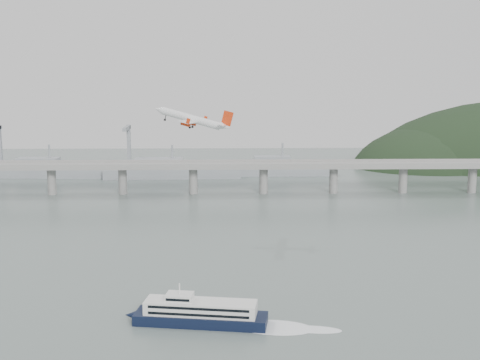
{
  "coord_description": "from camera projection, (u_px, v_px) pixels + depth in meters",
  "views": [
    {
      "loc": [
        -6.76,
        -248.4,
        90.96
      ],
      "look_at": [
        0.0,
        55.0,
        36.0
      ],
      "focal_mm": 48.0,
      "sensor_mm": 36.0,
      "label": 1
    }
  ],
  "objects": [
    {
      "name": "airliner",
      "position": [
        193.0,
        119.0,
        334.09
      ],
      "size": [
        42.44,
        38.8,
        13.71
      ],
      "rotation": [
        0.05,
        -0.25,
        2.94
      ],
      "color": "silver",
      "rests_on": "ground"
    },
    {
      "name": "ground",
      "position": [
        243.0,
        291.0,
        260.72
      ],
      "size": [
        900.0,
        900.0,
        0.0
      ],
      "primitive_type": "plane",
      "color": "#576561",
      "rests_on": "ground"
    },
    {
      "name": "distant_fleet",
      "position": [
        42.0,
        171.0,
        516.97
      ],
      "size": [
        453.0,
        60.9,
        40.0
      ],
      "color": "gray",
      "rests_on": "ground"
    },
    {
      "name": "ferry",
      "position": [
        201.0,
        313.0,
        227.18
      ],
      "size": [
        77.5,
        21.93,
        14.66
      ],
      "rotation": [
        0.0,
        0.0,
        -0.15
      ],
      "color": "black",
      "rests_on": "ground"
    },
    {
      "name": "bridge",
      "position": [
        234.0,
        169.0,
        454.3
      ],
      "size": [
        800.0,
        22.0,
        23.9
      ],
      "color": "gray",
      "rests_on": "ground"
    }
  ]
}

